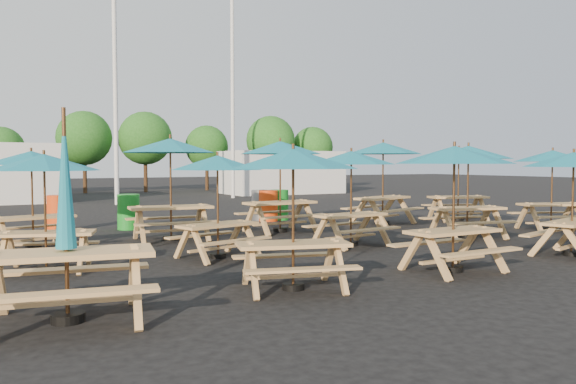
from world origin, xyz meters
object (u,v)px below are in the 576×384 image
waste_bin_0 (59,213)px  waste_bin_4 (279,205)px  picnic_unit_0 (66,235)px  picnic_unit_10 (468,157)px  waste_bin_3 (268,206)px  picnic_unit_8 (280,153)px  picnic_unit_3 (293,166)px  picnic_unit_11 (383,153)px  picnic_unit_9 (574,165)px  picnic_unit_7 (351,163)px  picnic_unit_4 (218,168)px  picnic_unit_1 (44,169)px  picnic_unit_6 (454,162)px  picnic_unit_5 (170,151)px  picnic_unit_2 (31,163)px  waste_bin_1 (129,212)px  waste_bin_2 (261,205)px  picnic_unit_14 (459,157)px  picnic_unit_13 (552,160)px

waste_bin_0 → waste_bin_4: bearing=-1.4°
picnic_unit_0 → picnic_unit_10: size_ratio=1.00×
waste_bin_3 → waste_bin_4: size_ratio=1.00×
picnic_unit_8 → picnic_unit_3: bearing=-120.3°
picnic_unit_11 → picnic_unit_3: bearing=-154.6°
picnic_unit_9 → waste_bin_0: picnic_unit_9 is taller
picnic_unit_9 → waste_bin_3: (-2.39, 9.06, -1.35)m
picnic_unit_7 → picnic_unit_9: picnic_unit_7 is taller
picnic_unit_4 → picnic_unit_1: bearing=162.6°
picnic_unit_4 → picnic_unit_6: 4.49m
picnic_unit_6 → picnic_unit_8: bearing=89.1°
picnic_unit_0 → picnic_unit_11: (9.90, 6.66, 1.16)m
picnic_unit_0 → picnic_unit_10: (9.82, 3.15, 0.98)m
picnic_unit_10 → picnic_unit_5: bearing=166.3°
picnic_unit_9 → waste_bin_0: size_ratio=2.40×
picnic_unit_7 → waste_bin_3: (0.75, 5.74, -1.39)m
picnic_unit_10 → picnic_unit_6: bearing=-127.5°
picnic_unit_6 → picnic_unit_5: bearing=115.6°
picnic_unit_7 → waste_bin_4: bearing=71.4°
picnic_unit_7 → picnic_unit_2: bearing=148.8°
picnic_unit_6 → picnic_unit_3: bearing=176.6°
picnic_unit_0 → waste_bin_1: picnic_unit_0 is taller
picnic_unit_1 → picnic_unit_4: (3.14, -0.16, -0.00)m
waste_bin_0 → picnic_unit_0: bearing=-95.7°
picnic_unit_0 → picnic_unit_11: picnic_unit_0 is taller
picnic_unit_0 → picnic_unit_1: bearing=98.3°
waste_bin_1 → waste_bin_2: size_ratio=1.00×
picnic_unit_0 → picnic_unit_7: bearing=37.9°
picnic_unit_6 → waste_bin_2: 9.62m
picnic_unit_6 → picnic_unit_14: picnic_unit_14 is taller
picnic_unit_5 → waste_bin_1: size_ratio=2.51×
waste_bin_2 → waste_bin_4: bearing=-18.2°
picnic_unit_9 → picnic_unit_5: bearing=121.5°
picnic_unit_3 → picnic_unit_10: 7.25m
picnic_unit_8 → picnic_unit_0: bearing=-138.2°
picnic_unit_0 → picnic_unit_2: 6.45m
picnic_unit_8 → waste_bin_2: picnic_unit_8 is taller
picnic_unit_9 → picnic_unit_13: size_ratio=0.91×
picnic_unit_14 → picnic_unit_0: bearing=-134.6°
picnic_unit_8 → waste_bin_1: picnic_unit_8 is taller
picnic_unit_10 → picnic_unit_8: bearing=148.5°
picnic_unit_0 → picnic_unit_2: bearing=99.0°
picnic_unit_6 → waste_bin_2: bearing=83.5°
picnic_unit_6 → waste_bin_2: (0.85, 9.47, -1.41)m
picnic_unit_13 → picnic_unit_5: bearing=-178.8°
picnic_unit_1 → picnic_unit_2: 2.87m
picnic_unit_8 → picnic_unit_13: picnic_unit_8 is taller
picnic_unit_3 → picnic_unit_9: bearing=15.3°
waste_bin_0 → waste_bin_4: same height
picnic_unit_10 → waste_bin_1: (-7.07, 5.95, -1.53)m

